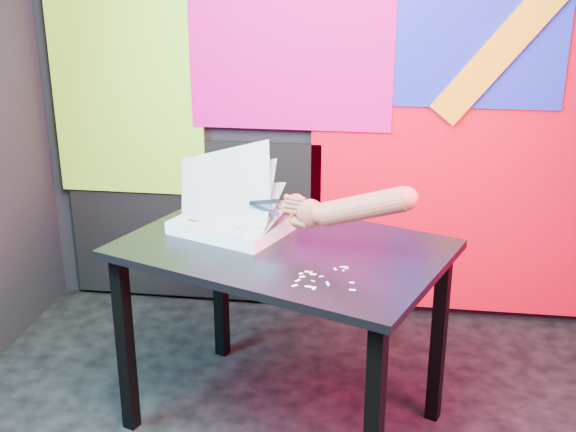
# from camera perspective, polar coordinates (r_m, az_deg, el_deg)

# --- Properties ---
(room) EXTENTS (3.01, 3.01, 2.71)m
(room) POSITION_cam_1_polar(r_m,az_deg,el_deg) (1.93, 1.66, 8.57)
(room) COLOR black
(room) RESTS_ON ground
(backdrop) EXTENTS (2.88, 0.05, 2.08)m
(backdrop) POSITION_cam_1_polar(r_m,az_deg,el_deg) (3.44, 5.38, 6.83)
(backdrop) COLOR red
(backdrop) RESTS_ON ground
(work_table) EXTENTS (1.32, 1.11, 0.75)m
(work_table) POSITION_cam_1_polar(r_m,az_deg,el_deg) (2.63, -0.37, -4.31)
(work_table) COLOR black
(work_table) RESTS_ON ground
(printout_stack) EXTENTS (0.48, 0.42, 0.37)m
(printout_stack) POSITION_cam_1_polar(r_m,az_deg,el_deg) (2.71, -4.55, -0.56)
(printout_stack) COLOR silver
(printout_stack) RESTS_ON work_table
(scissors) EXTENTS (0.22, 0.08, 0.13)m
(scissors) POSITION_cam_1_polar(r_m,az_deg,el_deg) (2.53, 0.41, 0.44)
(scissors) COLOR #979BAA
(scissors) RESTS_ON printout_stack
(hand_forearm) EXTENTS (0.45, 0.20, 0.20)m
(hand_forearm) POSITION_cam_1_polar(r_m,az_deg,el_deg) (2.42, 5.26, 0.67)
(hand_forearm) COLOR brown
(hand_forearm) RESTS_ON work_table
(paper_clippings) EXTENTS (0.20, 0.19, 0.00)m
(paper_clippings) POSITION_cam_1_polar(r_m,az_deg,el_deg) (2.33, 2.55, -4.96)
(paper_clippings) COLOR silver
(paper_clippings) RESTS_ON work_table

